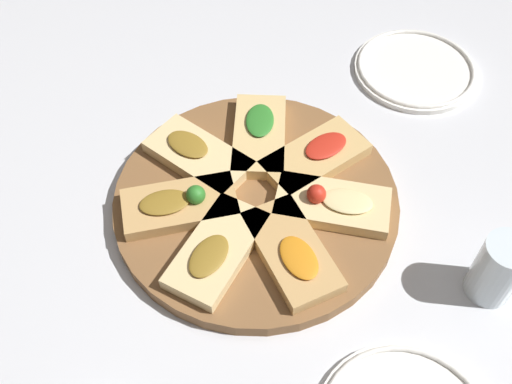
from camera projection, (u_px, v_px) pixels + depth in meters
name	position (u px, v px, depth m)	size (l,w,h in m)	color
ground_plane	(256.00, 205.00, 0.93)	(3.00, 3.00, 0.00)	silver
serving_board	(256.00, 201.00, 0.93)	(0.44, 0.44, 0.02)	brown
focaccia_slice_0	(316.00, 157.00, 0.95)	(0.18, 0.18, 0.03)	tan
focaccia_slice_1	(259.00, 134.00, 0.98)	(0.18, 0.10, 0.03)	#DBB775
focaccia_slice_2	(198.00, 155.00, 0.95)	(0.16, 0.19, 0.03)	#E5C689
focaccia_slice_3	(180.00, 204.00, 0.89)	(0.14, 0.19, 0.04)	tan
focaccia_slice_4	(217.00, 250.00, 0.84)	(0.19, 0.14, 0.03)	#E5C689
focaccia_slice_5	(292.00, 252.00, 0.84)	(0.19, 0.16, 0.03)	tan
focaccia_slice_6	(332.00, 204.00, 0.89)	(0.10, 0.18, 0.04)	#E5C689
plate_left	(416.00, 69.00, 1.12)	(0.23, 0.23, 0.02)	white
water_glass	(498.00, 269.00, 0.80)	(0.06, 0.06, 0.11)	silver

